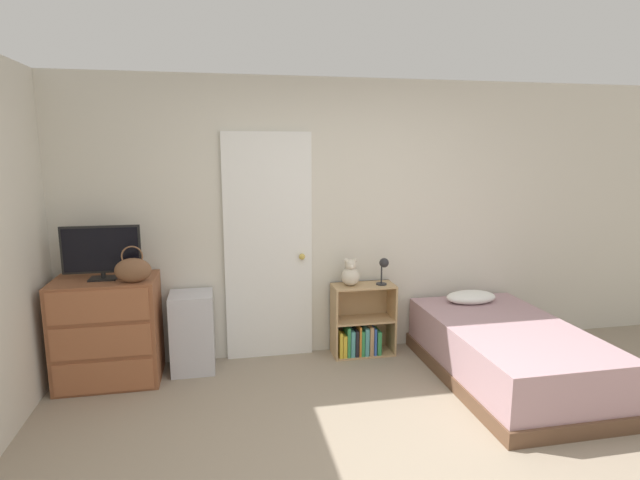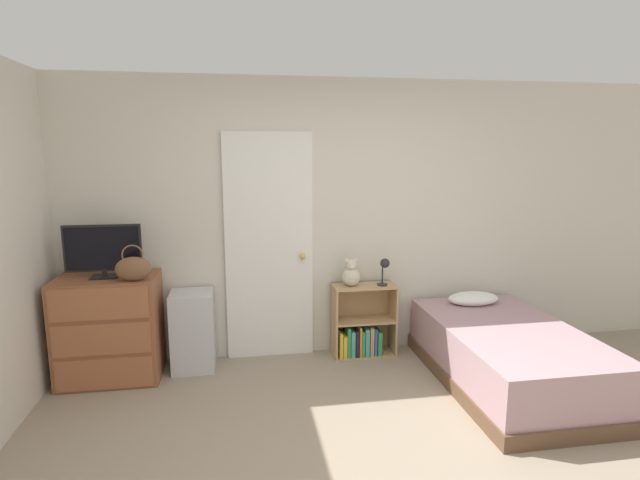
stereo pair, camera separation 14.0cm
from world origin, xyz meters
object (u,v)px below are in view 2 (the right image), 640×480
Objects in this scene: dresser at (110,328)px; desk_lamp at (384,267)px; tv at (103,250)px; bed at (507,355)px; storage_bin at (193,331)px; teddy_bear at (351,274)px; handbag at (133,268)px; bookshelf at (361,329)px.

dresser is 2.44m from desk_lamp.
tv reaches higher than bed.
desk_lamp is at bearing 0.22° from storage_bin.
teddy_bear is (2.10, 0.13, 0.35)m from dresser.
tv reaches higher than handbag.
bookshelf is at bearing 8.36° from handbag.
storage_bin is at bearing -178.23° from teddy_bear.
bookshelf is at bearing -1.81° from teddy_bear.
tv is 0.87× the size of storage_bin.
tv is 2.37m from bookshelf.
dresser is at bearing -172.83° from storage_bin.
dresser is 3.43× the size of teddy_bear.
teddy_bear is (1.85, 0.29, -0.20)m from handbag.
storage_bin reaches higher than bookshelf.
bed is (0.85, -0.73, -0.61)m from desk_lamp.
handbag is 0.43× the size of storage_bin.
bookshelf is at bearing 143.96° from bed.
bed is (1.05, -0.76, -0.01)m from bookshelf.
tv reaches higher than dresser.
teddy_bear is (2.10, 0.14, -0.32)m from tv.
handbag is at bearing -149.32° from storage_bin.
dresser is at bearing 168.89° from bed.
tv is at bearing -176.24° from teddy_bear.
handbag is 3.13m from bed.
desk_lamp is (0.20, -0.03, 0.61)m from bookshelf.
handbag is (0.26, -0.15, -0.13)m from tv.
bookshelf is (1.54, 0.04, -0.10)m from storage_bin.
tv is 0.89× the size of bookshelf.
storage_bin is at bearing 30.68° from handbag.
dresser reaches higher than bookshelf.
desk_lamp is at bearing -7.01° from teddy_bear.
dresser is 1.30× the size of bookshelf.
dresser is 2.22m from bookshelf.
tv is at bearing -104.84° from dresser.
bookshelf is (1.95, 0.29, -0.74)m from handbag.
bed is at bearing -10.93° from tv.
teddy_bear reaches higher than bookshelf.
tv is 2.42m from desk_lamp.
handbag is 0.16× the size of bed.
bookshelf is 0.64m from desk_lamp.
desk_lamp reaches higher than dresser.
dresser is at bearing -176.50° from teddy_bear.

